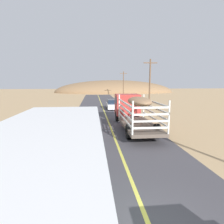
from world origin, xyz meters
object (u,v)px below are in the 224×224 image
object	(u,v)px
power_pole_mid	(150,82)
power_pole_far	(123,83)
livestock_truck	(131,107)
car_far	(112,105)

from	to	relation	value
power_pole_mid	power_pole_far	xyz separation A→B (m)	(0.00, 27.04, -0.23)
power_pole_mid	power_pole_far	distance (m)	27.05
livestock_truck	power_pole_mid	xyz separation A→B (m)	(5.47, 12.29, 2.41)
power_pole_mid	power_pole_far	size ratio (longest dim) A/B	1.06
car_far	power_pole_mid	distance (m)	7.06
livestock_truck	car_far	size ratio (longest dim) A/B	2.20
power_pole_mid	power_pole_far	bearing A→B (deg)	90.00
livestock_truck	power_pole_mid	distance (m)	13.67
livestock_truck	power_pole_far	bearing A→B (deg)	82.09
car_far	power_pole_far	size ratio (longest dim) A/B	0.60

